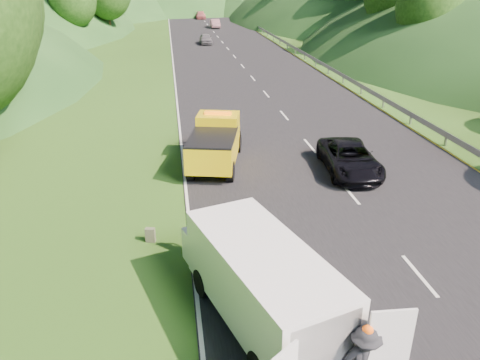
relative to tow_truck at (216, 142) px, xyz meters
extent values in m
plane|color=#38661E|center=(2.30, -8.11, -1.16)|extent=(320.00, 320.00, 0.00)
cube|color=black|center=(5.30, 31.89, -1.15)|extent=(14.00, 200.00, 0.02)
cube|color=gray|center=(12.60, 44.39, -1.16)|extent=(0.06, 140.00, 1.52)
cylinder|color=black|center=(-0.45, 1.98, -0.69)|extent=(0.54, 0.99, 0.94)
cylinder|color=black|center=(1.29, 1.57, -0.69)|extent=(0.54, 0.99, 0.94)
cylinder|color=black|center=(-1.31, -1.68, -0.69)|extent=(0.54, 0.99, 0.94)
cylinder|color=black|center=(0.42, -2.09, -0.69)|extent=(0.54, 0.99, 0.94)
cube|color=#DEC10B|center=(0.24, 1.00, 0.20)|extent=(2.31, 1.93, 1.79)
cube|color=#DEC10B|center=(-0.25, -1.06, -0.03)|extent=(2.75, 3.59, 1.22)
cube|color=black|center=(-0.25, -1.06, 0.62)|extent=(2.75, 3.59, 0.09)
cube|color=black|center=(0.49, 2.10, -0.32)|extent=(2.09, 1.53, 0.66)
cube|color=black|center=(0.62, 2.65, -0.51)|extent=(1.97, 0.64, 0.47)
cube|color=#DEC10B|center=(0.57, 2.42, 0.29)|extent=(2.00, 1.15, 1.03)
cube|color=orange|center=(0.24, 1.00, 1.14)|extent=(1.34, 0.53, 0.15)
cube|color=black|center=(0.39, 1.64, 0.53)|extent=(1.76, 0.48, 0.85)
cylinder|color=black|center=(-1.39, -10.03, -0.75)|extent=(0.55, 0.89, 0.83)
cylinder|color=black|center=(0.39, -9.47, -0.75)|extent=(0.55, 0.89, 0.83)
cylinder|color=black|center=(1.45, -12.84, -0.75)|extent=(0.55, 0.89, 0.83)
cube|color=white|center=(0.06, -11.54, 0.24)|extent=(3.65, 5.79, 1.92)
cube|color=white|center=(-0.80, -8.81, -0.18)|extent=(2.26, 1.52, 1.04)
cube|color=black|center=(-0.73, -9.01, 0.65)|extent=(1.94, 0.91, 0.87)
cube|color=black|center=(0.86, -14.07, 0.24)|extent=(1.72, 0.63, 1.66)
cube|color=white|center=(2.29, -14.11, 0.24)|extent=(0.99, 0.11, 1.77)
imported|color=white|center=(-1.38, -7.95, -1.16)|extent=(0.49, 0.63, 1.62)
imported|color=tan|center=(-0.68, -9.65, -1.16)|extent=(0.59, 0.57, 0.96)
cube|color=#51543F|center=(-2.99, -6.83, -0.90)|extent=(0.36, 0.26, 0.53)
imported|color=black|center=(6.08, -1.86, -1.16)|extent=(2.68, 5.08, 1.36)
imported|color=#504E53|center=(2.95, 42.43, -1.16)|extent=(1.54, 3.82, 1.30)
imported|color=#724C52|center=(6.12, 61.99, -1.16)|extent=(1.49, 4.26, 1.40)
imported|color=#A85454|center=(4.95, 79.62, -1.16)|extent=(1.90, 4.69, 1.36)
camera|label=1|loc=(-1.98, -21.21, 7.44)|focal=35.00mm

